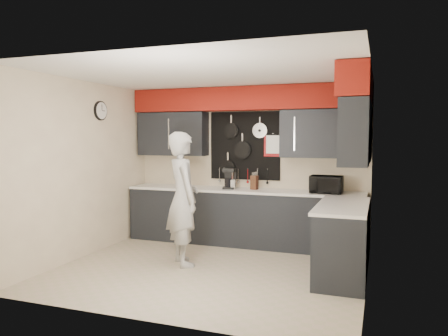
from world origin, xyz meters
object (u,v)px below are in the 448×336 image
at_px(microwave, 326,184).
at_px(knife_block, 254,183).
at_px(person, 183,199).
at_px(utensil_crock, 232,184).
at_px(coffee_maker, 229,178).

distance_m(microwave, knife_block, 1.16).
height_order(microwave, person, person).
height_order(utensil_crock, person, person).
distance_m(knife_block, utensil_crock, 0.38).
bearing_deg(coffee_maker, microwave, -15.14).
distance_m(microwave, utensil_crock, 1.53).
bearing_deg(person, microwave, -95.95).
distance_m(knife_block, person, 1.51).
bearing_deg(person, knife_block, -66.96).
distance_m(knife_block, coffee_maker, 0.43).
xyz_separation_m(knife_block, coffee_maker, (-0.42, -0.03, 0.06)).
bearing_deg(microwave, person, -142.39).
bearing_deg(person, utensil_crock, -53.24).
distance_m(microwave, coffee_maker, 1.58).
relative_size(microwave, knife_block, 2.12).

